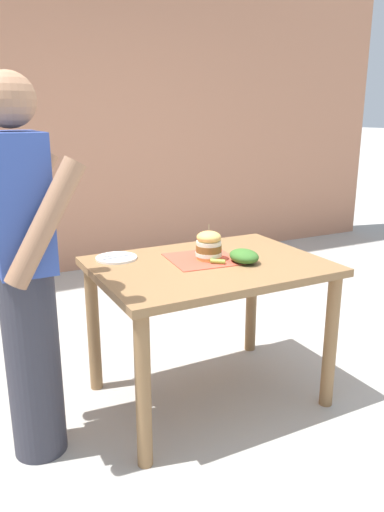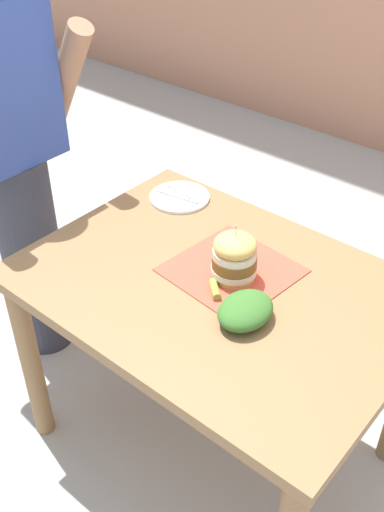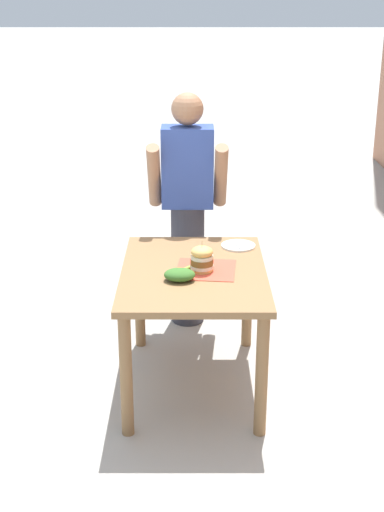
{
  "view_description": "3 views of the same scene",
  "coord_description": "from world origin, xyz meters",
  "px_view_note": "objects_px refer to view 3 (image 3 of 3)",
  "views": [
    {
      "loc": [
        -2.16,
        1.22,
        1.53
      ],
      "look_at": [
        0.0,
        0.1,
        0.83
      ],
      "focal_mm": 35.0,
      "sensor_mm": 36.0,
      "label": 1
    },
    {
      "loc": [
        -1.12,
        -0.84,
        1.93
      ],
      "look_at": [
        0.0,
        0.1,
        0.83
      ],
      "focal_mm": 42.0,
      "sensor_mm": 36.0,
      "label": 2
    },
    {
      "loc": [
        -0.01,
        -3.92,
        2.37
      ],
      "look_at": [
        0.0,
        0.1,
        0.83
      ],
      "focal_mm": 50.0,
      "sensor_mm": 36.0,
      "label": 3
    }
  ],
  "objects_px": {
    "sandwich": "(200,259)",
    "pickle_spear": "(184,269)",
    "diner_across_table": "(186,208)",
    "side_plate_with_forks": "(237,246)",
    "patio_table": "(192,289)",
    "side_salad": "(178,275)"
  },
  "relations": [
    {
      "from": "patio_table",
      "to": "side_plate_with_forks",
      "type": "bearing_deg",
      "value": 54.34
    },
    {
      "from": "sandwich",
      "to": "patio_table",
      "type": "bearing_deg",
      "value": 153.17
    },
    {
      "from": "side_salad",
      "to": "patio_table",
      "type": "bearing_deg",
      "value": 63.36
    },
    {
      "from": "sandwich",
      "to": "pickle_spear",
      "type": "bearing_deg",
      "value": -178.86
    },
    {
      "from": "patio_table",
      "to": "side_salad",
      "type": "distance_m",
      "value": 0.24
    },
    {
      "from": "sandwich",
      "to": "side_plate_with_forks",
      "type": "distance_m",
      "value": 0.5
    },
    {
      "from": "patio_table",
      "to": "side_salad",
      "type": "xyz_separation_m",
      "value": [
        -0.08,
        -0.16,
        0.16
      ]
    },
    {
      "from": "sandwich",
      "to": "pickle_spear",
      "type": "height_order",
      "value": "sandwich"
    },
    {
      "from": "patio_table",
      "to": "sandwich",
      "type": "distance_m",
      "value": 0.21
    },
    {
      "from": "sandwich",
      "to": "pickle_spear",
      "type": "relative_size",
      "value": 2.51
    },
    {
      "from": "pickle_spear",
      "to": "diner_across_table",
      "type": "bearing_deg",
      "value": 89.73
    },
    {
      "from": "sandwich",
      "to": "diner_across_table",
      "type": "bearing_deg",
      "value": 95.43
    },
    {
      "from": "sandwich",
      "to": "diner_across_table",
      "type": "distance_m",
      "value": 0.95
    },
    {
      "from": "diner_across_table",
      "to": "sandwich",
      "type": "bearing_deg",
      "value": -84.57
    },
    {
      "from": "side_salad",
      "to": "diner_across_table",
      "type": "xyz_separation_m",
      "value": [
        0.04,
        1.08,
        0.07
      ]
    },
    {
      "from": "sandwich",
      "to": "diner_across_table",
      "type": "xyz_separation_m",
      "value": [
        -0.09,
        0.94,
        0.03
      ]
    },
    {
      "from": "diner_across_table",
      "to": "side_plate_with_forks",
      "type": "bearing_deg",
      "value": -57.28
    },
    {
      "from": "side_plate_with_forks",
      "to": "side_salad",
      "type": "height_order",
      "value": "side_salad"
    },
    {
      "from": "pickle_spear",
      "to": "sandwich",
      "type": "bearing_deg",
      "value": 1.14
    },
    {
      "from": "sandwich",
      "to": "side_salad",
      "type": "bearing_deg",
      "value": -133.33
    },
    {
      "from": "sandwich",
      "to": "side_salad",
      "type": "xyz_separation_m",
      "value": [
        -0.13,
        -0.14,
        -0.04
      ]
    },
    {
      "from": "patio_table",
      "to": "side_plate_with_forks",
      "type": "relative_size",
      "value": 5.36
    }
  ]
}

